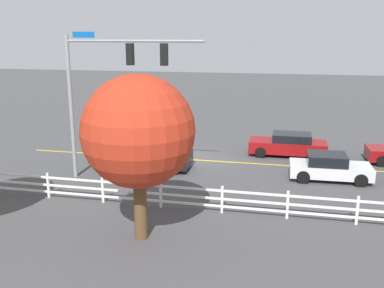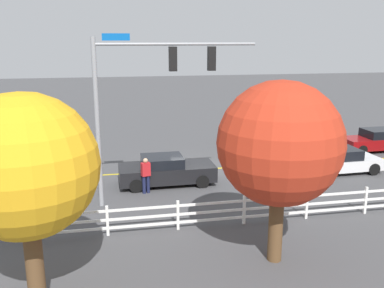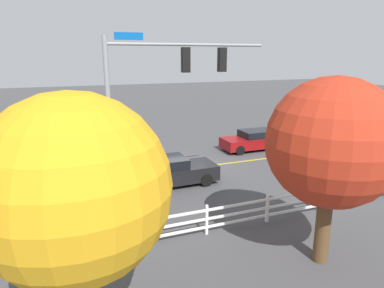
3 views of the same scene
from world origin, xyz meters
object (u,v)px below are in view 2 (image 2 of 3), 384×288
(tree_1, at_px, (280,144))
(tree_0, at_px, (25,167))
(car_1, at_px, (342,161))
(car_0, at_px, (277,144))
(pedestrian, at_px, (146,174))
(car_2, at_px, (375,141))
(car_3, at_px, (166,171))

(tree_1, bearing_deg, tree_0, 8.02)
(car_1, bearing_deg, car_0, 114.30)
(car_1, height_order, pedestrian, pedestrian)
(car_0, relative_size, car_2, 1.07)
(tree_1, bearing_deg, car_1, -130.96)
(car_3, relative_size, tree_0, 0.81)
(car_0, bearing_deg, pedestrian, 31.58)
(car_3, distance_m, pedestrian, 1.55)
(car_0, bearing_deg, car_2, 176.87)
(car_0, height_order, tree_0, tree_0)
(car_3, distance_m, tree_0, 10.75)
(car_0, xyz_separation_m, tree_0, (12.29, 13.30, 3.21))
(car_3, bearing_deg, tree_0, -118.18)
(car_0, xyz_separation_m, car_1, (-2.01, 4.11, -0.04))
(car_0, height_order, car_3, car_3)
(car_2, bearing_deg, car_3, 13.79)
(car_3, distance_m, tree_1, 9.02)
(car_2, height_order, pedestrian, pedestrian)
(car_3, xyz_separation_m, tree_1, (-2.44, 8.08, 3.20))
(car_0, relative_size, car_1, 1.13)
(tree_0, bearing_deg, car_3, -117.67)
(pedestrian, bearing_deg, car_2, -87.43)
(car_0, bearing_deg, tree_0, 47.33)
(car_2, distance_m, tree_0, 23.06)
(car_1, bearing_deg, tree_0, -149.06)
(tree_0, height_order, tree_1, tree_1)
(car_0, bearing_deg, car_1, 116.15)
(car_0, relative_size, tree_1, 0.77)
(car_3, relative_size, pedestrian, 2.78)
(car_2, distance_m, pedestrian, 15.93)
(pedestrian, height_order, tree_1, tree_1)
(car_0, height_order, tree_1, tree_1)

